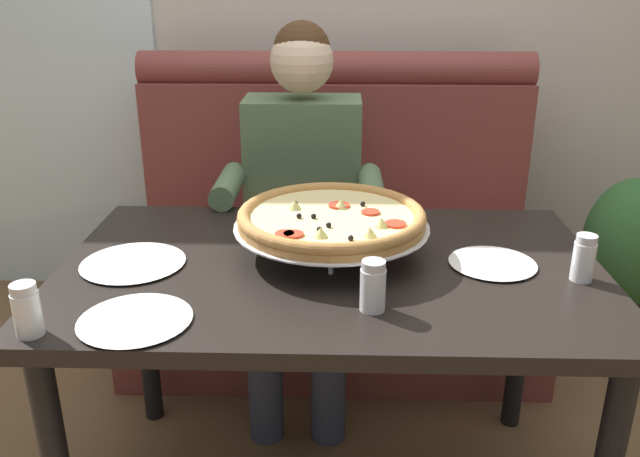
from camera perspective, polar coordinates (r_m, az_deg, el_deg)
The scene contains 11 objects.
booth_bench at distance 2.59m, azimuth 1.19°, elevation -1.77°, with size 1.56×0.78×1.13m.
dining_table at distance 1.68m, azimuth 0.93°, elevation -5.80°, with size 1.35×0.84×0.74m.
diner_main at distance 2.23m, azimuth -1.61°, elevation 2.93°, with size 0.54×0.64×1.27m.
pizza at distance 1.67m, azimuth 0.94°, elevation 0.88°, with size 0.50×0.50×0.13m.
shaker_pepper_flakes at distance 1.41m, azimuth 4.62°, elevation -5.30°, with size 0.06×0.06×0.11m.
shaker_oregano at distance 1.66m, azimuth 21.95°, elevation -2.65°, with size 0.05×0.05×0.11m.
shaker_parmesan at distance 1.44m, azimuth -24.12°, elevation -6.76°, with size 0.05×0.05×0.11m.
plate_near_left at distance 1.69m, azimuth 14.80°, elevation -2.76°, with size 0.22×0.22×0.02m.
plate_near_right at distance 1.70m, azimuth -15.97°, elevation -2.71°, with size 0.26×0.26×0.02m.
plate_far_side at distance 1.43m, azimuth -15.81°, elevation -7.45°, with size 0.24×0.24×0.02m.
potted_plant at distance 2.82m, azimuth 25.29°, elevation -2.17°, with size 0.36×0.36×0.70m.
Camera 1 is at (0.02, -1.49, 1.42)m, focal length 36.76 mm.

